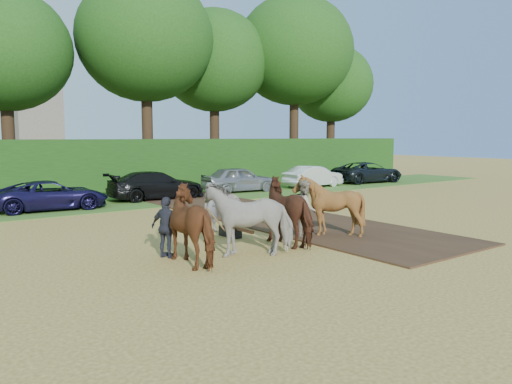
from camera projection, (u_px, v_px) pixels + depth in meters
name	position (u px, v px, depth m)	size (l,w,h in m)	color
ground	(380.00, 253.00, 13.52)	(120.00, 120.00, 0.00)	gold
earth_strip	(267.00, 215.00, 20.00)	(4.50, 17.00, 0.05)	#472D1C
grass_verge	(156.00, 200.00, 24.70)	(50.00, 5.00, 0.03)	#38601E
hedgerow	(121.00, 166.00, 28.14)	(46.00, 1.60, 3.00)	#14380F
spectator_near	(305.00, 208.00, 15.74)	(0.88, 0.68, 1.80)	tan
spectator_far	(167.00, 227.00, 12.98)	(0.94, 0.39, 1.61)	#242631
plough_team	(270.00, 214.00, 14.11)	(6.38, 4.75, 1.97)	maroon
parked_cars	(177.00, 185.00, 25.33)	(36.25, 3.28, 1.48)	#A5A9AC
treeline	(68.00, 35.00, 28.85)	(48.70, 10.60, 14.21)	#382616
church	(33.00, 46.00, 58.30)	(5.20, 5.20, 27.00)	slate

